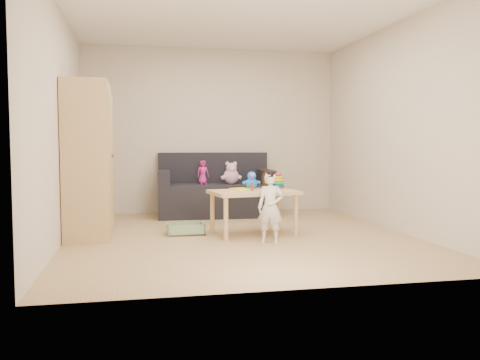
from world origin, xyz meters
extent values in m
plane|color=tan|center=(0.00, 0.00, 0.00)|extent=(4.50, 4.50, 0.00)
plane|color=white|center=(0.00, 0.00, 2.60)|extent=(4.50, 4.50, 0.00)
plane|color=#C0B19B|center=(0.00, 2.25, 1.30)|extent=(4.00, 0.00, 4.00)
plane|color=#C0B19B|center=(0.00, -2.25, 1.30)|extent=(4.00, 0.00, 4.00)
plane|color=#C0B19B|center=(-2.00, 0.00, 1.30)|extent=(0.00, 4.50, 4.50)
plane|color=#C0B19B|center=(2.00, 0.00, 1.30)|extent=(0.00, 4.50, 4.50)
cube|color=tan|center=(-1.74, 0.36, 0.90)|extent=(0.50, 1.00, 1.80)
cube|color=black|center=(-0.02, 1.79, 0.24)|extent=(1.76, 0.94, 0.48)
cube|color=tan|center=(0.19, 0.10, 0.27)|extent=(1.10, 0.79, 0.53)
imported|color=silver|center=(0.25, -0.44, 0.38)|extent=(0.33, 0.28, 0.76)
imported|color=#C2247C|center=(-0.21, 1.77, 0.66)|extent=(0.20, 0.15, 0.35)
cylinder|color=#DEA50B|center=(0.53, 0.25, 0.54)|extent=(0.16, 0.16, 0.02)
cylinder|color=silver|center=(0.53, 0.25, 0.63)|extent=(0.02, 0.02, 0.19)
torus|color=#0D30D5|center=(0.53, 0.25, 0.57)|extent=(0.17, 0.17, 0.04)
torus|color=#179720|center=(0.53, 0.25, 0.61)|extent=(0.15, 0.15, 0.04)
torus|color=#CAB40A|center=(0.53, 0.25, 0.64)|extent=(0.13, 0.13, 0.04)
torus|color=#EBA40C|center=(0.53, 0.25, 0.68)|extent=(0.11, 0.11, 0.03)
torus|color=red|center=(0.53, 0.25, 0.71)|extent=(0.09, 0.09, 0.03)
cylinder|color=black|center=(0.39, 0.33, 0.63)|extent=(0.08, 0.08, 0.19)
cylinder|color=black|center=(0.39, 0.33, 0.73)|extent=(0.04, 0.04, 0.05)
cylinder|color=black|center=(0.39, 0.33, 0.77)|extent=(0.05, 0.05, 0.02)
cube|color=#FFFA1A|center=(0.07, 0.25, 0.54)|extent=(0.28, 0.28, 0.02)
camera|label=1|loc=(-1.19, -5.82, 1.09)|focal=38.00mm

